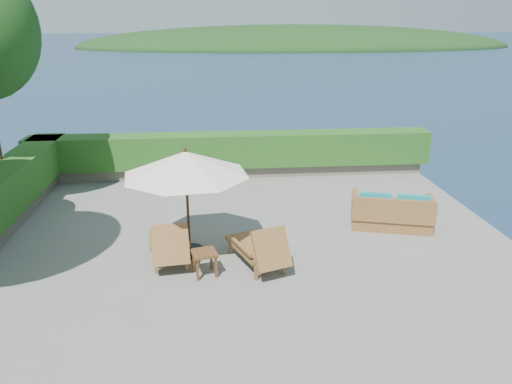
{
  "coord_description": "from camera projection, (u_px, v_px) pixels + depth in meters",
  "views": [
    {
      "loc": [
        -0.66,
        -9.49,
        4.69
      ],
      "look_at": [
        0.3,
        0.8,
        1.1
      ],
      "focal_mm": 35.0,
      "sensor_mm": 36.0,
      "label": 1
    }
  ],
  "objects": [
    {
      "name": "hedge_far",
      "position": [
        232.0,
        150.0,
        15.51
      ],
      "size": [
        12.4,
        0.9,
        1.0
      ],
      "primitive_type": "cube",
      "color": "#184413",
      "rests_on": "planter_wall_far"
    },
    {
      "name": "ground",
      "position": [
        245.0,
        254.0,
        10.53
      ],
      "size": [
        12.0,
        12.0,
        0.0
      ],
      "primitive_type": "plane",
      "color": "gray",
      "rests_on": "ground"
    },
    {
      "name": "planter_wall_far",
      "position": [
        232.0,
        170.0,
        15.73
      ],
      "size": [
        12.0,
        0.6,
        0.36
      ],
      "primitive_type": "cube",
      "color": "#686253",
      "rests_on": "ground"
    },
    {
      "name": "patio_umbrella",
      "position": [
        186.0,
        164.0,
        9.91
      ],
      "size": [
        3.17,
        3.17,
        2.32
      ],
      "rotation": [
        0.0,
        0.0,
        -0.26
      ],
      "color": "black",
      "rests_on": "ground"
    },
    {
      "name": "side_table",
      "position": [
        204.0,
        256.0,
        9.54
      ],
      "size": [
        0.56,
        0.56,
        0.49
      ],
      "rotation": [
        0.0,
        0.0,
        0.24
      ],
      "color": "brown",
      "rests_on": "ground"
    },
    {
      "name": "lounge_left",
      "position": [
        169.0,
        243.0,
        10.08
      ],
      "size": [
        0.91,
        1.79,
        0.99
      ],
      "rotation": [
        0.0,
        0.0,
        0.12
      ],
      "color": "brown",
      "rests_on": "ground"
    },
    {
      "name": "ocean",
      "position": [
        246.0,
        371.0,
        11.51
      ],
      "size": [
        600.0,
        600.0,
        0.0
      ],
      "primitive_type": "plane",
      "color": "#18324B",
      "rests_on": "ground"
    },
    {
      "name": "foundation",
      "position": [
        246.0,
        317.0,
        11.04
      ],
      "size": [
        12.0,
        12.0,
        3.0
      ],
      "primitive_type": "cube",
      "color": "#4C463C",
      "rests_on": "ocean"
    },
    {
      "name": "wicker_loveseat",
      "position": [
        392.0,
        213.0,
        11.75
      ],
      "size": [
        2.06,
        1.43,
        0.92
      ],
      "rotation": [
        0.0,
        0.0,
        -0.28
      ],
      "color": "brown",
      "rests_on": "ground"
    },
    {
      "name": "lounge_right",
      "position": [
        259.0,
        248.0,
        9.87
      ],
      "size": [
        1.24,
        1.84,
        0.98
      ],
      "rotation": [
        0.0,
        0.0,
        0.35
      ],
      "color": "brown",
      "rests_on": "ground"
    },
    {
      "name": "offshore_island",
      "position": [
        296.0,
        47.0,
        145.38
      ],
      "size": [
        126.0,
        57.6,
        12.6
      ],
      "primitive_type": "ellipsoid",
      "color": "black",
      "rests_on": "ocean"
    }
  ]
}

